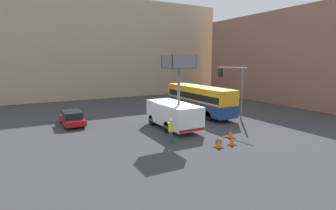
{
  "coord_description": "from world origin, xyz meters",
  "views": [
    {
      "loc": [
        -11.55,
        -20.86,
        6.28
      ],
      "look_at": [
        0.17,
        0.64,
        2.09
      ],
      "focal_mm": 28.0,
      "sensor_mm": 36.0,
      "label": 1
    }
  ],
  "objects_px": {
    "parked_car_curbside": "(72,118)",
    "traffic_cone_near_truck": "(231,134)",
    "road_worker_directing": "(199,115)",
    "traffic_light_pole": "(235,83)",
    "traffic_cone_far_side": "(219,144)",
    "utility_truck": "(173,112)",
    "traffic_cone_mid_road": "(232,142)",
    "city_bus": "(199,98)",
    "road_worker_near_truck": "(171,130)"
  },
  "relations": [
    {
      "from": "utility_truck",
      "to": "city_bus",
      "type": "distance_m",
      "value": 7.25
    },
    {
      "from": "traffic_light_pole",
      "to": "road_worker_directing",
      "type": "distance_m",
      "value": 5.1
    },
    {
      "from": "utility_truck",
      "to": "traffic_cone_mid_road",
      "type": "relative_size",
      "value": 11.01
    },
    {
      "from": "city_bus",
      "to": "road_worker_near_truck",
      "type": "height_order",
      "value": "city_bus"
    },
    {
      "from": "city_bus",
      "to": "traffic_light_pole",
      "type": "relative_size",
      "value": 1.78
    },
    {
      "from": "road_worker_near_truck",
      "to": "utility_truck",
      "type": "bearing_deg",
      "value": 171.7
    },
    {
      "from": "traffic_cone_near_truck",
      "to": "traffic_cone_far_side",
      "type": "height_order",
      "value": "traffic_cone_near_truck"
    },
    {
      "from": "road_worker_directing",
      "to": "parked_car_curbside",
      "type": "relative_size",
      "value": 0.39
    },
    {
      "from": "road_worker_near_truck",
      "to": "traffic_cone_mid_road",
      "type": "distance_m",
      "value": 4.67
    },
    {
      "from": "road_worker_near_truck",
      "to": "traffic_cone_near_truck",
      "type": "relative_size",
      "value": 2.74
    },
    {
      "from": "traffic_cone_mid_road",
      "to": "traffic_cone_far_side",
      "type": "height_order",
      "value": "traffic_cone_far_side"
    },
    {
      "from": "city_bus",
      "to": "traffic_cone_near_truck",
      "type": "distance_m",
      "value": 9.67
    },
    {
      "from": "city_bus",
      "to": "traffic_light_pole",
      "type": "bearing_deg",
      "value": -146.18
    },
    {
      "from": "traffic_light_pole",
      "to": "road_worker_directing",
      "type": "relative_size",
      "value": 3.15
    },
    {
      "from": "traffic_cone_near_truck",
      "to": "city_bus",
      "type": "bearing_deg",
      "value": 70.29
    },
    {
      "from": "utility_truck",
      "to": "traffic_cone_near_truck",
      "type": "distance_m",
      "value": 5.61
    },
    {
      "from": "road_worker_directing",
      "to": "traffic_cone_near_truck",
      "type": "bearing_deg",
      "value": -12.5
    },
    {
      "from": "traffic_cone_mid_road",
      "to": "parked_car_curbside",
      "type": "xyz_separation_m",
      "value": [
        -9.46,
        12.31,
        0.43
      ]
    },
    {
      "from": "traffic_cone_near_truck",
      "to": "traffic_cone_mid_road",
      "type": "relative_size",
      "value": 1.15
    },
    {
      "from": "traffic_cone_near_truck",
      "to": "traffic_cone_far_side",
      "type": "bearing_deg",
      "value": -148.8
    },
    {
      "from": "city_bus",
      "to": "traffic_cone_near_truck",
      "type": "height_order",
      "value": "city_bus"
    },
    {
      "from": "city_bus",
      "to": "road_worker_directing",
      "type": "relative_size",
      "value": 5.6
    },
    {
      "from": "city_bus",
      "to": "traffic_cone_far_side",
      "type": "bearing_deg",
      "value": 168.35
    },
    {
      "from": "road_worker_directing",
      "to": "parked_car_curbside",
      "type": "height_order",
      "value": "road_worker_directing"
    },
    {
      "from": "parked_car_curbside",
      "to": "traffic_light_pole",
      "type": "bearing_deg",
      "value": -22.03
    },
    {
      "from": "road_worker_directing",
      "to": "parked_car_curbside",
      "type": "xyz_separation_m",
      "value": [
        -11.15,
        5.62,
        -0.22
      ]
    },
    {
      "from": "road_worker_near_truck",
      "to": "traffic_cone_mid_road",
      "type": "height_order",
      "value": "road_worker_near_truck"
    },
    {
      "from": "traffic_light_pole",
      "to": "parked_car_curbside",
      "type": "bearing_deg",
      "value": 157.97
    },
    {
      "from": "traffic_cone_far_side",
      "to": "road_worker_directing",
      "type": "bearing_deg",
      "value": 66.34
    },
    {
      "from": "road_worker_near_truck",
      "to": "parked_car_curbside",
      "type": "distance_m",
      "value": 11.16
    },
    {
      "from": "road_worker_directing",
      "to": "traffic_cone_far_side",
      "type": "bearing_deg",
      "value": -30.71
    },
    {
      "from": "utility_truck",
      "to": "city_bus",
      "type": "xyz_separation_m",
      "value": [
        5.9,
        4.21,
        0.35
      ]
    },
    {
      "from": "traffic_cone_near_truck",
      "to": "traffic_cone_far_side",
      "type": "xyz_separation_m",
      "value": [
        -2.43,
        -1.47,
        -0.02
      ]
    },
    {
      "from": "city_bus",
      "to": "traffic_cone_mid_road",
      "type": "height_order",
      "value": "city_bus"
    },
    {
      "from": "city_bus",
      "to": "traffic_cone_mid_road",
      "type": "distance_m",
      "value": 11.48
    },
    {
      "from": "traffic_light_pole",
      "to": "parked_car_curbside",
      "type": "relative_size",
      "value": 1.23
    },
    {
      "from": "utility_truck",
      "to": "parked_car_curbside",
      "type": "distance_m",
      "value": 10.05
    },
    {
      "from": "traffic_light_pole",
      "to": "traffic_cone_mid_road",
      "type": "bearing_deg",
      "value": -132.95
    },
    {
      "from": "traffic_light_pole",
      "to": "traffic_cone_near_truck",
      "type": "distance_m",
      "value": 7.47
    },
    {
      "from": "parked_car_curbside",
      "to": "traffic_cone_near_truck",
      "type": "bearing_deg",
      "value": -45.46
    },
    {
      "from": "utility_truck",
      "to": "traffic_cone_far_side",
      "type": "distance_m",
      "value": 6.37
    },
    {
      "from": "road_worker_directing",
      "to": "traffic_cone_near_truck",
      "type": "relative_size",
      "value": 2.64
    },
    {
      "from": "utility_truck",
      "to": "traffic_cone_far_side",
      "type": "xyz_separation_m",
      "value": [
        0.25,
        -6.24,
        -1.27
      ]
    },
    {
      "from": "road_worker_near_truck",
      "to": "city_bus",
      "type": "bearing_deg",
      "value": 157.62
    },
    {
      "from": "road_worker_near_truck",
      "to": "road_worker_directing",
      "type": "xyz_separation_m",
      "value": [
        5.4,
        3.94,
        -0.04
      ]
    },
    {
      "from": "traffic_light_pole",
      "to": "parked_car_curbside",
      "type": "height_order",
      "value": "traffic_light_pole"
    },
    {
      "from": "traffic_cone_near_truck",
      "to": "road_worker_directing",
      "type": "bearing_deg",
      "value": 84.55
    },
    {
      "from": "traffic_cone_far_side",
      "to": "traffic_cone_mid_road",
      "type": "bearing_deg",
      "value": -0.95
    },
    {
      "from": "traffic_cone_mid_road",
      "to": "traffic_light_pole",
      "type": "bearing_deg",
      "value": 47.05
    },
    {
      "from": "road_worker_near_truck",
      "to": "traffic_cone_far_side",
      "type": "relative_size",
      "value": 2.95
    }
  ]
}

